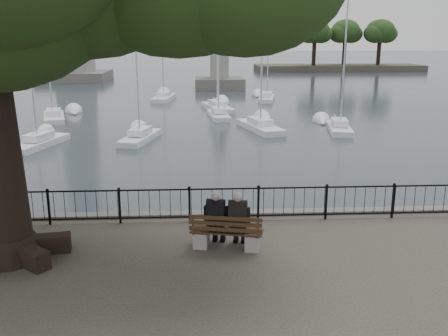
{
  "coord_description": "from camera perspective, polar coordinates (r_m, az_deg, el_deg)",
  "views": [
    {
      "loc": [
        -0.74,
        -11.17,
        5.24
      ],
      "look_at": [
        0.0,
        2.5,
        1.6
      ],
      "focal_mm": 40.0,
      "sensor_mm": 36.0,
      "label": 1
    }
  ],
  "objects": [
    {
      "name": "sailboat_i",
      "position": [
        39.28,
        -0.64,
        6.2
      ],
      "size": [
        1.72,
        4.7,
        9.13
      ],
      "color": "white",
      "rests_on": "ground"
    },
    {
      "name": "harbor",
      "position": [
        15.31,
        -0.1,
        -7.13
      ],
      "size": [
        260.0,
        260.0,
        1.2
      ],
      "color": "#54524B",
      "rests_on": "ground"
    },
    {
      "name": "person_right",
      "position": [
        12.64,
        1.65,
        -6.16
      ],
      "size": [
        0.53,
        0.81,
        1.53
      ],
      "color": "black",
      "rests_on": "ground"
    },
    {
      "name": "sailboat_c",
      "position": [
        34.15,
        4.13,
        4.84
      ],
      "size": [
        2.85,
        5.61,
        9.79
      ],
      "color": "white",
      "rests_on": "ground"
    },
    {
      "name": "sailboat_b",
      "position": [
        30.99,
        -9.56,
        3.65
      ],
      "size": [
        2.34,
        4.83,
        9.39
      ],
      "color": "white",
      "rests_on": "ground"
    },
    {
      "name": "far_shore",
      "position": [
        94.39,
        13.42,
        13.15
      ],
      "size": [
        30.0,
        8.6,
        9.18
      ],
      "color": "#35322A",
      "rests_on": "ground"
    },
    {
      "name": "sailboat_a",
      "position": [
        30.89,
        -20.4,
        2.85
      ],
      "size": [
        2.57,
        4.92,
        8.98
      ],
      "color": "white",
      "rests_on": "ground"
    },
    {
      "name": "bench",
      "position": [
        12.72,
        0.29,
        -7.8
      ],
      "size": [
        1.89,
        0.9,
        0.96
      ],
      "color": "gray",
      "rests_on": "ground"
    },
    {
      "name": "railing",
      "position": [
        14.47,
        0.0,
        -3.99
      ],
      "size": [
        22.06,
        0.06,
        1.0
      ],
      "color": "black",
      "rests_on": "ground"
    },
    {
      "name": "sailboat_f",
      "position": [
        43.39,
        -0.76,
        7.05
      ],
      "size": [
        2.78,
        5.68,
        10.67
      ],
      "color": "white",
      "rests_on": "ground"
    },
    {
      "name": "lion_monument",
      "position": [
        61.3,
        -0.54,
        11.09
      ],
      "size": [
        5.87,
        5.87,
        8.69
      ],
      "color": "#54524B",
      "rests_on": "ground"
    },
    {
      "name": "sailboat_d",
      "position": [
        34.64,
        13.03,
        4.63
      ],
      "size": [
        2.13,
        5.01,
        9.15
      ],
      "color": "white",
      "rests_on": "ground"
    },
    {
      "name": "sailboat_h",
      "position": [
        50.64,
        -6.88,
        8.18
      ],
      "size": [
        2.25,
        5.85,
        14.45
      ],
      "color": "white",
      "rests_on": "ground"
    },
    {
      "name": "person_left",
      "position": [
        12.71,
        -0.83,
        -6.03
      ],
      "size": [
        0.53,
        0.81,
        1.53
      ],
      "color": "black",
      "rests_on": "ground"
    },
    {
      "name": "sailboat_g",
      "position": [
        50.16,
        4.9,
        8.05
      ],
      "size": [
        2.3,
        5.1,
        9.51
      ],
      "color": "white",
      "rests_on": "ground"
    },
    {
      "name": "sailboat_e",
      "position": [
        40.35,
        -18.86,
        5.68
      ],
      "size": [
        2.75,
        5.35,
        10.83
      ],
      "color": "white",
      "rests_on": "ground"
    }
  ]
}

